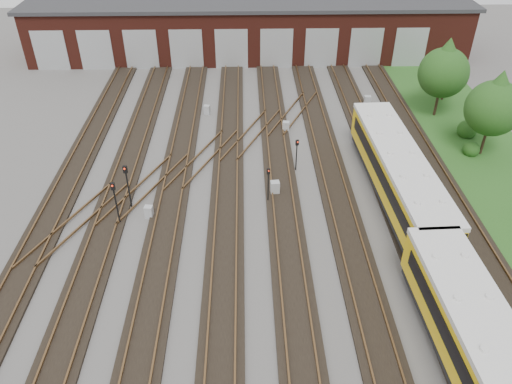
{
  "coord_description": "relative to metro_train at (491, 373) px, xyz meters",
  "views": [
    {
      "loc": [
        -0.64,
        -20.53,
        21.1
      ],
      "look_at": [
        0.04,
        6.57,
        2.0
      ],
      "focal_mm": 35.0,
      "sensor_mm": 36.0,
      "label": 1
    }
  ],
  "objects": [
    {
      "name": "ground",
      "position": [
        -10.0,
        7.51,
        -2.05
      ],
      "size": [
        120.0,
        120.0,
        0.0
      ],
      "primitive_type": "plane",
      "color": "#4B4845",
      "rests_on": "ground"
    },
    {
      "name": "track_network",
      "position": [
        -10.17,
        8.1,
        -1.94
      ],
      "size": [
        30.4,
        70.0,
        0.33
      ],
      "color": "black",
      "rests_on": "ground"
    },
    {
      "name": "maintenance_shed",
      "position": [
        -10.01,
        47.49,
        1.15
      ],
      "size": [
        51.0,
        12.5,
        6.35
      ],
      "color": "#4B1A12",
      "rests_on": "ground"
    },
    {
      "name": "grass_verge",
      "position": [
        9.0,
        17.51,
        -2.03
      ],
      "size": [
        8.0,
        55.0,
        0.05
      ],
      "primitive_type": "cube",
      "color": "#224E1A",
      "rests_on": "ground"
    },
    {
      "name": "metro_train",
      "position": [
        0.0,
        0.0,
        0.0
      ],
      "size": [
        3.5,
        48.34,
        3.36
      ],
      "rotation": [
        0.0,
        0.0,
        0.04
      ],
      "color": "black",
      "rests_on": "ground"
    },
    {
      "name": "signal_mast_0",
      "position": [
        -18.71,
        15.35,
        0.12
      ],
      "size": [
        0.29,
        0.27,
        3.39
      ],
      "rotation": [
        0.0,
        0.0,
        -0.09
      ],
      "color": "black",
      "rests_on": "ground"
    },
    {
      "name": "signal_mast_1",
      "position": [
        -19.14,
        13.42,
        0.08
      ],
      "size": [
        0.26,
        0.25,
        3.33
      ],
      "rotation": [
        0.0,
        0.0,
        0.02
      ],
      "color": "black",
      "rests_on": "ground"
    },
    {
      "name": "signal_mast_2",
      "position": [
        -9.07,
        15.69,
        -0.27
      ],
      "size": [
        0.23,
        0.22,
        2.8
      ],
      "rotation": [
        0.0,
        0.0,
        0.18
      ],
      "color": "black",
      "rests_on": "ground"
    },
    {
      "name": "signal_mast_3",
      "position": [
        -6.7,
        19.88,
        -0.33
      ],
      "size": [
        0.26,
        0.25,
        2.67
      ],
      "rotation": [
        0.0,
        0.0,
        0.42
      ],
      "color": "black",
      "rests_on": "ground"
    },
    {
      "name": "relay_cabinet_0",
      "position": [
        -17.26,
        14.11,
        -1.6
      ],
      "size": [
        0.6,
        0.52,
        0.91
      ],
      "primitive_type": "cube",
      "rotation": [
        0.0,
        0.0,
        -0.13
      ],
      "color": "#A4A7A9",
      "rests_on": "ground"
    },
    {
      "name": "relay_cabinet_1",
      "position": [
        -14.19,
        29.83,
        -1.6
      ],
      "size": [
        0.62,
        0.55,
        0.89
      ],
      "primitive_type": "cube",
      "rotation": [
        0.0,
        0.0,
        -0.21
      ],
      "color": "#A4A7A9",
      "rests_on": "ground"
    },
    {
      "name": "relay_cabinet_2",
      "position": [
        -8.53,
        16.65,
        -1.52
      ],
      "size": [
        0.69,
        0.59,
        1.06
      ],
      "primitive_type": "cube",
      "rotation": [
        0.0,
        0.0,
        0.1
      ],
      "color": "#A4A7A9",
      "rests_on": "ground"
    },
    {
      "name": "relay_cabinet_3",
      "position": [
        -7.02,
        26.2,
        -1.57
      ],
      "size": [
        0.64,
        0.56,
        0.96
      ],
      "primitive_type": "cube",
      "rotation": [
        0.0,
        0.0,
        -0.14
      ],
      "color": "#A4A7A9",
      "rests_on": "ground"
    },
    {
      "name": "relay_cabinet_4",
      "position": [
        1.25,
        31.27,
        -1.54
      ],
      "size": [
        0.64,
        0.54,
        1.02
      ],
      "primitive_type": "cube",
      "rotation": [
        0.0,
        0.0,
        -0.06
      ],
      "color": "#A4A7A9",
      "rests_on": "ground"
    },
    {
      "name": "tree_0",
      "position": [
        7.17,
        29.06,
        2.68
      ],
      "size": [
        4.44,
        4.44,
        7.37
      ],
      "color": "#2F2015",
      "rests_on": "ground"
    },
    {
      "name": "tree_1",
      "position": [
        9.05,
        32.46,
        1.17
      ],
      "size": [
        3.03,
        3.03,
        5.01
      ],
      "color": "#2F2015",
      "rests_on": "ground"
    },
    {
      "name": "tree_2",
      "position": [
        8.72,
        21.94,
        2.59
      ],
      "size": [
        4.36,
        4.36,
        7.23
      ],
      "color": "#2F2015",
      "rests_on": "ground"
    },
    {
      "name": "bush_1",
      "position": [
        7.86,
        21.87,
        -1.38
      ],
      "size": [
        1.34,
        1.34,
        1.34
      ],
      "primitive_type": "sphere",
      "color": "#184012",
      "rests_on": "ground"
    },
    {
      "name": "bush_2",
      "position": [
        8.67,
        25.02,
        -1.21
      ],
      "size": [
        1.68,
        1.68,
        1.68
      ],
      "primitive_type": "sphere",
      "color": "#184012",
      "rests_on": "ground"
    }
  ]
}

